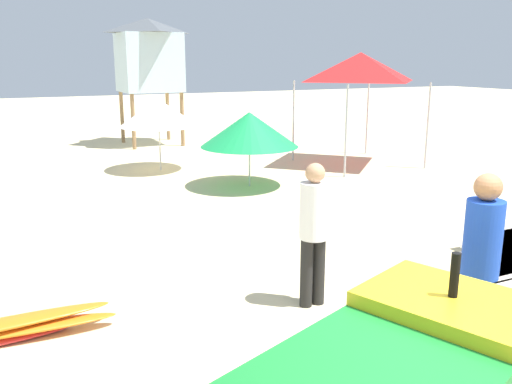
{
  "coord_description": "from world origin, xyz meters",
  "views": [
    {
      "loc": [
        -2.81,
        -2.57,
        2.7
      ],
      "look_at": [
        -0.01,
        3.23,
        1.12
      ],
      "focal_mm": 38.1,
      "sensor_mm": 36.0,
      "label": 1
    }
  ],
  "objects_px": {
    "lifeguard_near_center": "(314,226)",
    "cooler_box": "(485,237)",
    "stacked_plastic_chairs": "(500,257)",
    "lifeguard_near_left": "(481,258)",
    "popup_canopy": "(360,67)",
    "lifeguard_tower": "(149,55)",
    "beach_umbrella_left": "(158,113)",
    "beach_umbrella_mid": "(249,129)"
  },
  "relations": [
    {
      "from": "cooler_box",
      "to": "beach_umbrella_mid",
      "type": "bearing_deg",
      "value": 104.04
    },
    {
      "from": "lifeguard_near_left",
      "to": "cooler_box",
      "type": "xyz_separation_m",
      "value": [
        2.52,
        2.11,
        -0.81
      ]
    },
    {
      "from": "stacked_plastic_chairs",
      "to": "cooler_box",
      "type": "bearing_deg",
      "value": 44.82
    },
    {
      "from": "lifeguard_near_center",
      "to": "cooler_box",
      "type": "distance_m",
      "value": 3.27
    },
    {
      "from": "popup_canopy",
      "to": "beach_umbrella_mid",
      "type": "bearing_deg",
      "value": -163.05
    },
    {
      "from": "lifeguard_near_left",
      "to": "popup_canopy",
      "type": "height_order",
      "value": "popup_canopy"
    },
    {
      "from": "stacked_plastic_chairs",
      "to": "beach_umbrella_left",
      "type": "bearing_deg",
      "value": 96.57
    },
    {
      "from": "popup_canopy",
      "to": "cooler_box",
      "type": "xyz_separation_m",
      "value": [
        -2.33,
        -6.32,
        -2.29
      ]
    },
    {
      "from": "popup_canopy",
      "to": "beach_umbrella_left",
      "type": "xyz_separation_m",
      "value": [
        -4.88,
        1.47,
        -1.07
      ]
    },
    {
      "from": "cooler_box",
      "to": "stacked_plastic_chairs",
      "type": "bearing_deg",
      "value": -135.18
    },
    {
      "from": "lifeguard_near_left",
      "to": "lifeguard_tower",
      "type": "distance_m",
      "value": 14.32
    },
    {
      "from": "beach_umbrella_left",
      "to": "cooler_box",
      "type": "xyz_separation_m",
      "value": [
        2.55,
        -7.8,
        -1.21
      ]
    },
    {
      "from": "stacked_plastic_chairs",
      "to": "beach_umbrella_left",
      "type": "relative_size",
      "value": 0.58
    },
    {
      "from": "popup_canopy",
      "to": "cooler_box",
      "type": "distance_m",
      "value": 7.12
    },
    {
      "from": "lifeguard_near_center",
      "to": "stacked_plastic_chairs",
      "type": "bearing_deg",
      "value": -32.13
    },
    {
      "from": "beach_umbrella_mid",
      "to": "beach_umbrella_left",
      "type": "bearing_deg",
      "value": 115.78
    },
    {
      "from": "popup_canopy",
      "to": "cooler_box",
      "type": "relative_size",
      "value": 6.14
    },
    {
      "from": "stacked_plastic_chairs",
      "to": "lifeguard_near_left",
      "type": "bearing_deg",
      "value": -148.37
    },
    {
      "from": "lifeguard_near_left",
      "to": "cooler_box",
      "type": "height_order",
      "value": "lifeguard_near_left"
    },
    {
      "from": "beach_umbrella_left",
      "to": "lifeguard_near_left",
      "type": "bearing_deg",
      "value": -89.83
    },
    {
      "from": "lifeguard_tower",
      "to": "beach_umbrella_left",
      "type": "relative_size",
      "value": 2.05
    },
    {
      "from": "lifeguard_near_left",
      "to": "beach_umbrella_left",
      "type": "relative_size",
      "value": 0.92
    },
    {
      "from": "lifeguard_near_left",
      "to": "beach_umbrella_left",
      "type": "xyz_separation_m",
      "value": [
        -0.03,
        9.91,
        0.4
      ]
    },
    {
      "from": "lifeguard_near_center",
      "to": "lifeguard_tower",
      "type": "bearing_deg",
      "value": 82.84
    },
    {
      "from": "cooler_box",
      "to": "lifeguard_near_left",
      "type": "bearing_deg",
      "value": -140.03
    },
    {
      "from": "beach_umbrella_mid",
      "to": "cooler_box",
      "type": "distance_m",
      "value": 5.47
    },
    {
      "from": "lifeguard_near_center",
      "to": "lifeguard_tower",
      "type": "distance_m",
      "value": 12.73
    },
    {
      "from": "lifeguard_near_left",
      "to": "popup_canopy",
      "type": "distance_m",
      "value": 9.85
    },
    {
      "from": "lifeguard_near_center",
      "to": "beach_umbrella_left",
      "type": "xyz_separation_m",
      "value": [
        0.61,
        8.22,
        0.5
      ]
    },
    {
      "from": "beach_umbrella_mid",
      "to": "popup_canopy",
      "type": "bearing_deg",
      "value": 16.95
    },
    {
      "from": "lifeguard_near_left",
      "to": "cooler_box",
      "type": "relative_size",
      "value": 3.8
    },
    {
      "from": "popup_canopy",
      "to": "beach_umbrella_left",
      "type": "bearing_deg",
      "value": 163.21
    },
    {
      "from": "popup_canopy",
      "to": "beach_umbrella_mid",
      "type": "relative_size",
      "value": 1.36
    },
    {
      "from": "beach_umbrella_left",
      "to": "beach_umbrella_mid",
      "type": "distance_m",
      "value": 2.87
    },
    {
      "from": "lifeguard_near_left",
      "to": "beach_umbrella_mid",
      "type": "xyz_separation_m",
      "value": [
        1.22,
        7.33,
        0.22
      ]
    },
    {
      "from": "lifeguard_near_center",
      "to": "beach_umbrella_mid",
      "type": "xyz_separation_m",
      "value": [
        1.86,
        5.63,
        0.31
      ]
    },
    {
      "from": "lifeguard_near_center",
      "to": "lifeguard_tower",
      "type": "relative_size",
      "value": 0.41
    },
    {
      "from": "lifeguard_near_left",
      "to": "beach_umbrella_left",
      "type": "height_order",
      "value": "lifeguard_near_left"
    },
    {
      "from": "lifeguard_near_center",
      "to": "lifeguard_tower",
      "type": "height_order",
      "value": "lifeguard_tower"
    },
    {
      "from": "beach_umbrella_left",
      "to": "cooler_box",
      "type": "bearing_deg",
      "value": -71.88
    },
    {
      "from": "popup_canopy",
      "to": "beach_umbrella_left",
      "type": "height_order",
      "value": "popup_canopy"
    },
    {
      "from": "stacked_plastic_chairs",
      "to": "lifeguard_near_center",
      "type": "distance_m",
      "value": 2.0
    }
  ]
}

